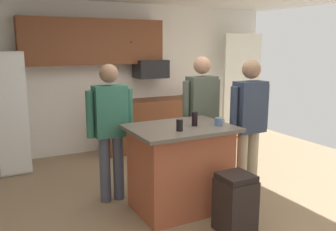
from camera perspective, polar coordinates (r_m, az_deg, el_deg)
name	(u,v)px	position (r m, az deg, el deg)	size (l,w,h in m)	color
floor	(195,205)	(4.40, 4.29, -14.05)	(7.04, 7.04, 0.00)	#937A5B
back_wall	(114,77)	(6.55, -8.64, 6.01)	(6.40, 0.10, 2.60)	white
french_door_window_panel	(242,84)	(7.50, 11.66, 5.01)	(0.90, 0.06, 2.00)	white
cabinet_run_upper	(94,42)	(6.21, -11.75, 11.41)	(2.40, 0.38, 0.75)	brown
cabinet_run_lower	(152,124)	(6.61, -2.60, -1.29)	(1.80, 0.63, 0.90)	brown
microwave_over_range	(151,69)	(6.49, -2.75, 7.41)	(0.56, 0.40, 0.32)	black
kitchen_island	(180,167)	(4.14, 1.95, -8.27)	(1.15, 0.87, 0.98)	#AD5638
person_guest_right	(110,124)	(4.28, -9.16, -1.32)	(0.57, 0.22, 1.66)	#4C5166
person_host_foreground	(201,111)	(4.80, 5.33, 0.65)	(0.57, 0.23, 1.73)	#4C5166
person_guest_by_door	(249,119)	(4.47, 12.80, -0.59)	(0.57, 0.22, 1.70)	tan
glass_dark_ale	(180,125)	(3.78, 1.85, -1.54)	(0.07, 0.07, 0.12)	black
glass_stout_tall	(195,119)	(4.02, 4.26, -0.56)	(0.07, 0.07, 0.16)	black
mug_blue_stoneware	(219,122)	(4.07, 8.06, -0.98)	(0.12, 0.08, 0.09)	#4C6B99
trash_bin	(235,203)	(3.78, 10.64, -13.56)	(0.34, 0.34, 0.61)	black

